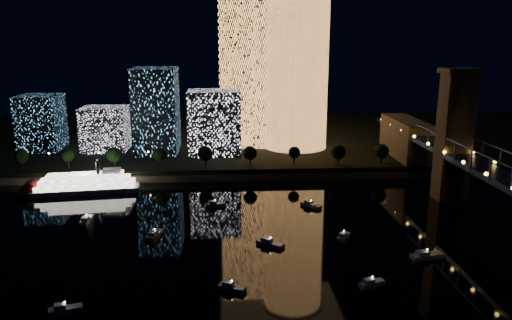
{
  "coord_description": "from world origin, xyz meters",
  "views": [
    {
      "loc": [
        -21.07,
        -128.97,
        61.03
      ],
      "look_at": [
        -9.43,
        55.0,
        15.44
      ],
      "focal_mm": 35.0,
      "sensor_mm": 36.0,
      "label": 1
    }
  ],
  "objects": [
    {
      "name": "far_bank",
      "position": [
        0.0,
        160.0,
        2.5
      ],
      "size": [
        420.0,
        160.0,
        5.0
      ],
      "primitive_type": "cube",
      "color": "black",
      "rests_on": "ground"
    },
    {
      "name": "seawall",
      "position": [
        0.0,
        82.0,
        1.5
      ],
      "size": [
        420.0,
        6.0,
        3.0
      ],
      "primitive_type": "cube",
      "color": "#6B5E4C",
      "rests_on": "ground"
    },
    {
      "name": "motorboats",
      "position": [
        -12.94,
        11.53,
        0.81
      ],
      "size": [
        110.51,
        75.08,
        2.78
      ],
      "color": "silver",
      "rests_on": "ground"
    },
    {
      "name": "riverboat",
      "position": [
        -79.28,
        67.13,
        3.46
      ],
      "size": [
        45.59,
        14.39,
        13.51
      ],
      "color": "silver",
      "rests_on": "ground"
    },
    {
      "name": "ground",
      "position": [
        0.0,
        0.0,
        0.0
      ],
      "size": [
        520.0,
        520.0,
        0.0
      ],
      "primitive_type": "plane",
      "color": "black",
      "rests_on": "ground"
    },
    {
      "name": "esplanade_trees",
      "position": [
        -27.9,
        88.0,
        10.47
      ],
      "size": [
        166.46,
        6.78,
        8.89
      ],
      "color": "black",
      "rests_on": "far_bank"
    },
    {
      "name": "tower_cylindrical",
      "position": [
        15.43,
        124.62,
        46.15
      ],
      "size": [
        34.0,
        34.0,
        82.06
      ],
      "color": "#E59249",
      "rests_on": "far_bank"
    },
    {
      "name": "midrise_blocks",
      "position": [
        -62.69,
        120.01,
        21.46
      ],
      "size": [
        110.71,
        36.41,
        41.51
      ],
      "color": "white",
      "rests_on": "far_bank"
    },
    {
      "name": "tower_rectangular",
      "position": [
        -11.68,
        133.01,
        42.9
      ],
      "size": [
        23.82,
        23.82,
        75.81
      ],
      "primitive_type": "cube",
      "color": "#E59249",
      "rests_on": "far_bank"
    },
    {
      "name": "street_lamps",
      "position": [
        -34.0,
        94.0,
        9.02
      ],
      "size": [
        132.7,
        0.7,
        5.65
      ],
      "color": "black",
      "rests_on": "far_bank"
    }
  ]
}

